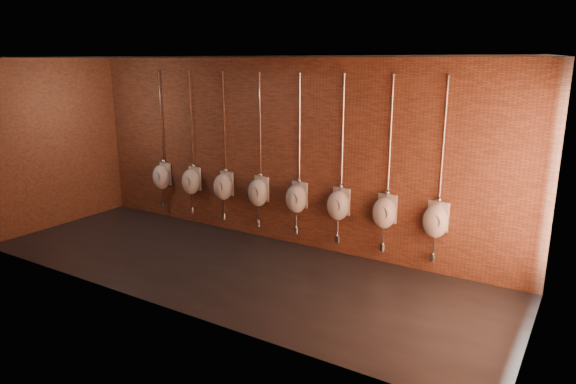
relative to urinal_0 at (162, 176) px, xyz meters
The scene contains 10 objects.
ground 3.26m from the urinal_0, 25.82° to the right, with size 8.50×8.50×0.00m, color black.
room_shell 3.34m from the urinal_0, 25.82° to the right, with size 8.54×3.04×3.22m.
urinal_0 is the anchor object (origin of this frame).
urinal_1 0.80m from the urinal_0, ahead, with size 0.42×0.38×2.72m.
urinal_2 1.59m from the urinal_0, ahead, with size 0.42×0.38×2.72m.
urinal_3 2.39m from the urinal_0, ahead, with size 0.42×0.38×2.72m.
urinal_4 3.18m from the urinal_0, ahead, with size 0.42×0.38×2.72m.
urinal_5 3.98m from the urinal_0, ahead, with size 0.42×0.38×2.72m.
urinal_6 4.77m from the urinal_0, ahead, with size 0.42×0.38×2.72m.
urinal_7 5.57m from the urinal_0, ahead, with size 0.42×0.38×2.72m.
Camera 1 is at (4.69, -5.88, 3.16)m, focal length 32.00 mm.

